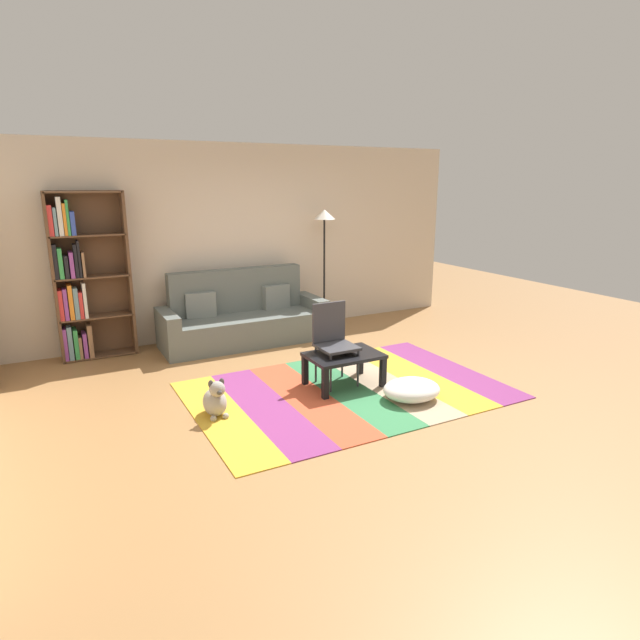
{
  "coord_description": "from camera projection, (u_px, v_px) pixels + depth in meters",
  "views": [
    {
      "loc": [
        -2.73,
        -4.74,
        2.19
      ],
      "look_at": [
        0.0,
        0.4,
        0.65
      ],
      "focal_mm": 29.66,
      "sensor_mm": 36.0,
      "label": 1
    }
  ],
  "objects": [
    {
      "name": "rug",
      "position": [
        347.0,
        390.0,
        5.68
      ],
      "size": [
        3.27,
        2.19,
        0.01
      ],
      "color": "gold",
      "rests_on": "ground_plane"
    },
    {
      "name": "ground_plane",
      "position": [
        337.0,
        385.0,
        5.85
      ],
      "size": [
        14.0,
        14.0,
        0.0
      ],
      "primitive_type": "plane",
      "color": "#9E7042"
    },
    {
      "name": "pouf",
      "position": [
        412.0,
        390.0,
        5.42
      ],
      "size": [
        0.61,
        0.52,
        0.2
      ],
      "primitive_type": "ellipsoid",
      "color": "white",
      "rests_on": "rug"
    },
    {
      "name": "folding_chair",
      "position": [
        333.0,
        337.0,
        5.79
      ],
      "size": [
        0.4,
        0.4,
        0.9
      ],
      "rotation": [
        0.0,
        0.0,
        -0.97
      ],
      "color": "#38383D",
      "rests_on": "ground_plane"
    },
    {
      "name": "coffee_table",
      "position": [
        344.0,
        359.0,
        5.74
      ],
      "size": [
        0.8,
        0.54,
        0.36
      ],
      "color": "black",
      "rests_on": "rug"
    },
    {
      "name": "dog",
      "position": [
        215.0,
        400.0,
        5.04
      ],
      "size": [
        0.22,
        0.35,
        0.4
      ],
      "color": "#9E998E",
      "rests_on": "ground_plane"
    },
    {
      "name": "bookshelf",
      "position": [
        82.0,
        280.0,
        6.51
      ],
      "size": [
        0.9,
        0.28,
        2.08
      ],
      "color": "brown",
      "rests_on": "ground_plane"
    },
    {
      "name": "couch",
      "position": [
        243.0,
        318.0,
        7.33
      ],
      "size": [
        2.26,
        0.8,
        1.0
      ],
      "color": "#59605B",
      "rests_on": "ground_plane"
    },
    {
      "name": "tv_remote",
      "position": [
        351.0,
        354.0,
        5.67
      ],
      "size": [
        0.09,
        0.16,
        0.02
      ],
      "primitive_type": "cube",
      "rotation": [
        0.0,
        0.0,
        0.34
      ],
      "color": "black",
      "rests_on": "coffee_table"
    },
    {
      "name": "standing_lamp",
      "position": [
        324.0,
        230.0,
        7.81
      ],
      "size": [
        0.32,
        0.32,
        1.78
      ],
      "color": "black",
      "rests_on": "ground_plane"
    },
    {
      "name": "back_wall",
      "position": [
        250.0,
        240.0,
        7.68
      ],
      "size": [
        6.8,
        0.1,
        2.7
      ],
      "primitive_type": "cube",
      "color": "beige",
      "rests_on": "ground_plane"
    }
  ]
}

